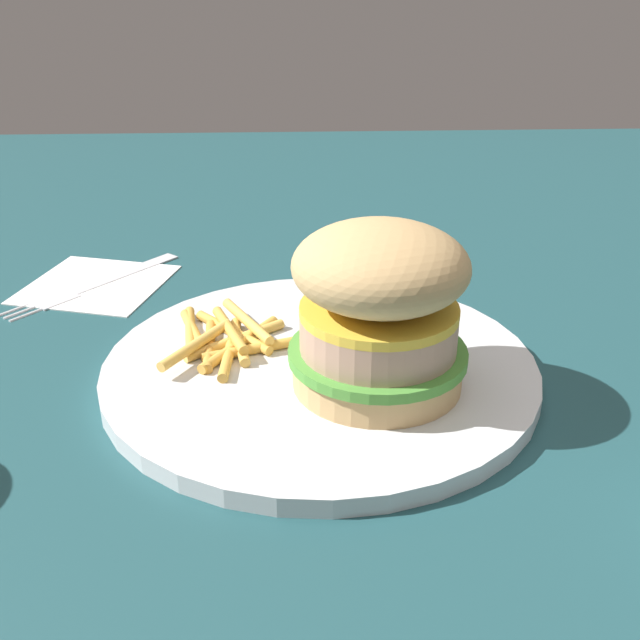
{
  "coord_description": "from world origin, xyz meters",
  "views": [
    {
      "loc": [
        0.04,
        0.42,
        0.26
      ],
      "look_at": [
        0.02,
        -0.02,
        0.04
      ],
      "focal_mm": 42.89,
      "sensor_mm": 36.0,
      "label": 1
    }
  ],
  "objects_px": {
    "sandwich": "(379,307)",
    "napkin": "(96,284)",
    "plate": "(320,369)",
    "fries_pile": "(225,338)",
    "fork": "(94,282)"
  },
  "relations": [
    {
      "from": "sandwich",
      "to": "napkin",
      "type": "xyz_separation_m",
      "value": [
        0.22,
        -0.2,
        -0.06
      ]
    },
    {
      "from": "napkin",
      "to": "plate",
      "type": "bearing_deg",
      "value": 138.04
    },
    {
      "from": "plate",
      "to": "sandwich",
      "type": "height_order",
      "value": "sandwich"
    },
    {
      "from": "sandwich",
      "to": "fries_pile",
      "type": "distance_m",
      "value": 0.12
    },
    {
      "from": "sandwich",
      "to": "fries_pile",
      "type": "height_order",
      "value": "sandwich"
    },
    {
      "from": "sandwich",
      "to": "fork",
      "type": "distance_m",
      "value": 0.3
    },
    {
      "from": "plate",
      "to": "napkin",
      "type": "xyz_separation_m",
      "value": [
        0.18,
        -0.17,
        -0.01
      ]
    },
    {
      "from": "plate",
      "to": "sandwich",
      "type": "xyz_separation_m",
      "value": [
        -0.03,
        0.03,
        0.06
      ]
    },
    {
      "from": "plate",
      "to": "sandwich",
      "type": "distance_m",
      "value": 0.07
    },
    {
      "from": "fries_pile",
      "to": "napkin",
      "type": "xyz_separation_m",
      "value": [
        0.12,
        -0.14,
        -0.02
      ]
    },
    {
      "from": "sandwich",
      "to": "napkin",
      "type": "bearing_deg",
      "value": -41.95
    },
    {
      "from": "plate",
      "to": "fries_pile",
      "type": "bearing_deg",
      "value": -22.08
    },
    {
      "from": "fries_pile",
      "to": "napkin",
      "type": "height_order",
      "value": "fries_pile"
    },
    {
      "from": "fork",
      "to": "fries_pile",
      "type": "bearing_deg",
      "value": 131.22
    },
    {
      "from": "sandwich",
      "to": "fork",
      "type": "height_order",
      "value": "sandwich"
    }
  ]
}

